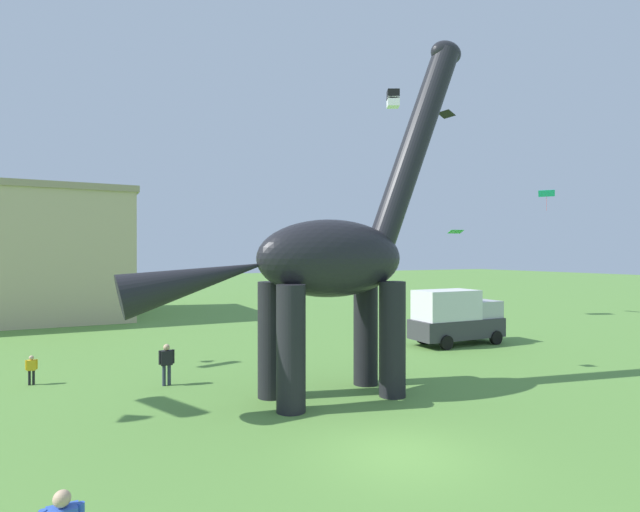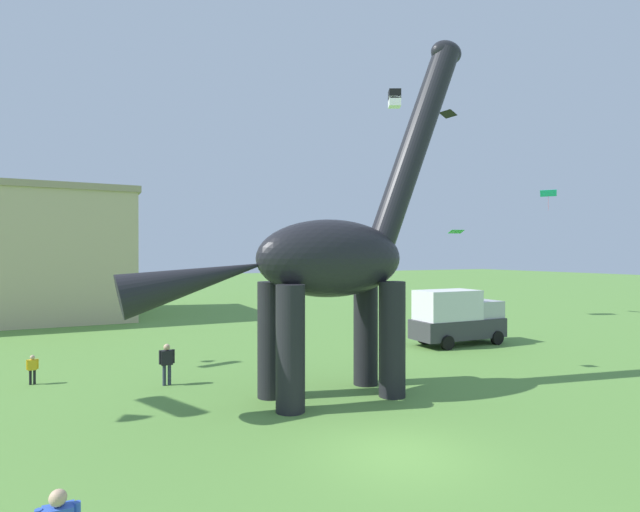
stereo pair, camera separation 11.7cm
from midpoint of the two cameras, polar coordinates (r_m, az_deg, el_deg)
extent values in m
plane|color=#5B8E3D|center=(14.24, 8.92, -21.58)|extent=(240.00, 240.00, 0.00)
cylinder|color=black|center=(20.35, 5.12, -8.69)|extent=(0.99, 0.99, 4.27)
cylinder|color=black|center=(18.79, 8.17, -9.44)|extent=(0.99, 0.99, 4.27)
cylinder|color=black|center=(18.58, -5.85, -9.55)|extent=(0.99, 0.99, 4.27)
cylinder|color=black|center=(16.85, -3.57, -10.57)|extent=(0.99, 0.99, 4.27)
ellipsoid|color=black|center=(18.28, 1.20, -0.27)|extent=(5.84, 2.52, 2.87)
cylinder|color=black|center=(20.79, 10.73, 12.57)|extent=(4.20, 1.08, 8.32)
ellipsoid|color=black|center=(22.90, 14.18, 21.74)|extent=(1.44, 0.90, 0.99)
cone|color=black|center=(16.61, -13.98, -2.60)|extent=(5.13, 1.44, 2.43)
cube|color=#38383D|center=(30.27, 15.40, -8.02)|extent=(5.63, 2.18, 1.10)
cube|color=#B7B7BC|center=(31.39, 17.93, -5.80)|extent=(1.82, 1.96, 1.00)
cube|color=silver|center=(29.59, 14.27, -5.48)|extent=(3.61, 2.07, 1.70)
cylinder|color=black|center=(32.46, 16.84, -8.44)|extent=(0.80, 0.27, 0.80)
cylinder|color=black|center=(30.98, 19.53, -8.87)|extent=(0.80, 0.27, 0.80)
cylinder|color=black|center=(30.08, 11.63, -9.13)|extent=(0.80, 0.27, 0.80)
cylinder|color=black|center=(28.48, 14.27, -9.66)|extent=(0.80, 0.27, 0.80)
cylinder|color=black|center=(23.64, -30.64, -12.00)|extent=(0.10, 0.10, 0.59)
cylinder|color=black|center=(23.63, -30.28, -12.01)|extent=(0.10, 0.10, 0.59)
cube|color=yellow|center=(23.53, -30.46, -10.80)|extent=(0.32, 0.20, 0.42)
sphere|color=tan|center=(23.48, -30.46, -10.08)|extent=(0.18, 0.18, 0.18)
cylinder|color=yellow|center=(23.54, -30.92, -10.75)|extent=(0.08, 0.08, 0.40)
cylinder|color=yellow|center=(23.52, -30.01, -10.76)|extent=(0.08, 0.08, 0.40)
sphere|color=tan|center=(9.29, -27.98, -23.50)|extent=(0.26, 0.26, 0.26)
cylinder|color=#2D3347|center=(21.34, -17.71, -13.00)|extent=(0.14, 0.14, 0.82)
cylinder|color=#2D3347|center=(21.37, -17.16, -12.98)|extent=(0.14, 0.14, 0.82)
cube|color=black|center=(21.21, -17.44, -11.13)|extent=(0.45, 0.27, 0.58)
sphere|color=tan|center=(21.13, -17.44, -10.01)|extent=(0.26, 0.26, 0.26)
cylinder|color=black|center=(21.16, -18.14, -11.08)|extent=(0.11, 0.11, 0.55)
cylinder|color=black|center=(21.24, -16.74, -11.03)|extent=(0.11, 0.11, 0.55)
cube|color=black|center=(44.75, 14.30, 15.58)|extent=(1.07, 1.40, 0.39)
cube|color=green|center=(22.86, 15.25, 2.73)|extent=(0.71, 0.61, 0.15)
cube|color=#19B2B7|center=(37.82, 24.60, 6.59)|extent=(1.20, 1.25, 0.38)
cylinder|color=red|center=(37.75, 24.59, 5.57)|extent=(0.01, 0.01, 1.04)
cube|color=black|center=(42.22, 8.35, 17.90)|extent=(1.27, 1.27, 0.76)
cube|color=white|center=(42.05, 8.35, 17.13)|extent=(1.27, 1.27, 0.76)
camera|label=1|loc=(0.06, -90.17, 0.00)|focal=27.74mm
camera|label=2|loc=(0.06, 89.83, 0.00)|focal=27.74mm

